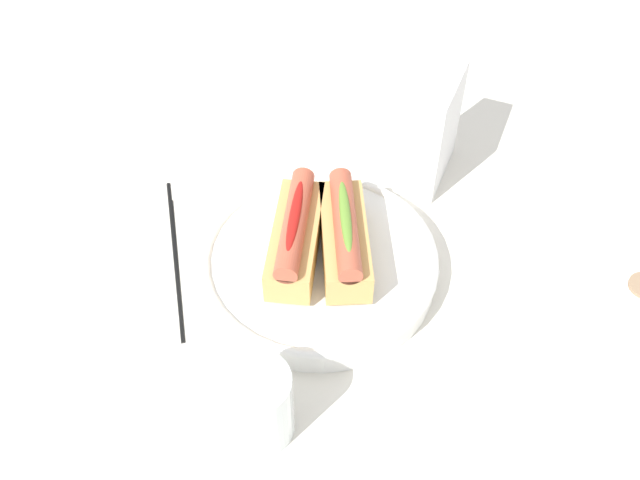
# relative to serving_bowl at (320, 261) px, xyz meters

# --- Properties ---
(ground_plane) EXTENTS (2.40, 2.40, 0.00)m
(ground_plane) POSITION_rel_serving_bowl_xyz_m (0.00, 0.02, -0.02)
(ground_plane) COLOR silver
(serving_bowl) EXTENTS (0.27, 0.27, 0.04)m
(serving_bowl) POSITION_rel_serving_bowl_xyz_m (0.00, 0.00, 0.00)
(serving_bowl) COLOR white
(serving_bowl) RESTS_ON ground_plane
(hotdog_front) EXTENTS (0.15, 0.06, 0.06)m
(hotdog_front) POSITION_rel_serving_bowl_xyz_m (0.00, -0.03, 0.04)
(hotdog_front) COLOR tan
(hotdog_front) RESTS_ON serving_bowl
(hotdog_back) EXTENTS (0.16, 0.08, 0.06)m
(hotdog_back) POSITION_rel_serving_bowl_xyz_m (-0.00, 0.03, 0.04)
(hotdog_back) COLOR tan
(hotdog_back) RESTS_ON serving_bowl
(water_glass) EXTENTS (0.07, 0.07, 0.09)m
(water_glass) POSITION_rel_serving_bowl_xyz_m (0.21, -0.03, 0.02)
(water_glass) COLOR white
(water_glass) RESTS_ON ground_plane
(paper_towel_roll) EXTENTS (0.11, 0.11, 0.13)m
(paper_towel_roll) POSITION_rel_serving_bowl_xyz_m (0.07, 0.32, 0.05)
(paper_towel_roll) COLOR white
(paper_towel_roll) RESTS_ON ground_plane
(napkin_box) EXTENTS (0.12, 0.07, 0.15)m
(napkin_box) POSITION_rel_serving_bowl_xyz_m (-0.19, 0.11, 0.06)
(napkin_box) COLOR white
(napkin_box) RESTS_ON ground_plane
(chopstick_near) EXTENTS (0.21, 0.08, 0.01)m
(chopstick_near) POSITION_rel_serving_bowl_xyz_m (0.02, -0.17, -0.02)
(chopstick_near) COLOR black
(chopstick_near) RESTS_ON ground_plane
(chopstick_far) EXTENTS (0.21, 0.08, 0.01)m
(chopstick_far) POSITION_rel_serving_bowl_xyz_m (-0.01, -0.18, -0.02)
(chopstick_far) COLOR black
(chopstick_far) RESTS_ON ground_plane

